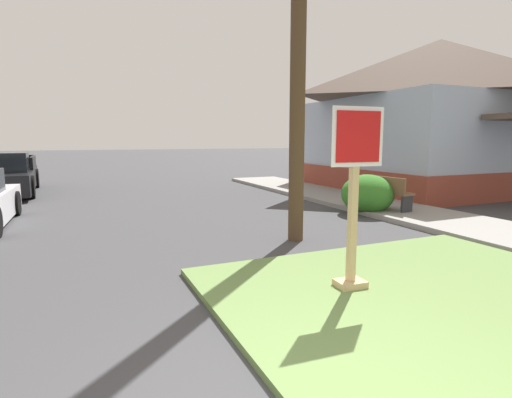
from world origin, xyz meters
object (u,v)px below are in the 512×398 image
Objects in this scene: stop_sign at (354,203)px; pickup_truck_black at (4,177)px; street_bench at (385,191)px; manhole_cover at (241,287)px.

stop_sign reaches higher than pickup_truck_black.
pickup_truck_black is at bearing 139.74° from street_bench.
stop_sign is at bearing -135.27° from street_bench.
manhole_cover is at bearing -69.95° from pickup_truck_black.
stop_sign is at bearing -30.83° from manhole_cover.
pickup_truck_black is (-4.28, 11.73, 0.61)m from manhole_cover.
street_bench reaches higher than manhole_cover.
stop_sign is 3.16× the size of manhole_cover.
pickup_truck_black is 12.74m from street_bench.
pickup_truck_black is (-5.48, 12.44, -0.53)m from stop_sign.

